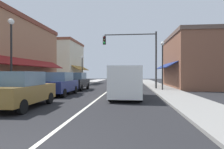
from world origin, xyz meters
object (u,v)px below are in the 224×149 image
Objects in this scene: parked_car_nearest_left at (22,90)px; street_lamp_left_near at (11,46)px; parked_car_third_left at (77,81)px; street_lamp_right_mid at (162,58)px; parked_car_second_left at (60,84)px; traffic_signal_mast_arm at (138,50)px; van_in_lane at (126,81)px; street_lamp_left_far at (82,65)px.

street_lamp_left_near reaches higher than parked_car_nearest_left.
parked_car_third_left is 8.75m from street_lamp_right_mid.
street_lamp_left_near is (-1.91, -7.64, 2.50)m from parked_car_third_left.
parked_car_second_left is 0.87× the size of street_lamp_right_mid.
street_lamp_left_near is (-1.91, -3.09, 2.50)m from parked_car_second_left.
traffic_signal_mast_arm is (6.14, 6.03, 3.29)m from parked_car_second_left.
parked_car_nearest_left is 0.79× the size of van_in_lane.
van_in_lane is at bearing 14.99° from street_lamp_left_near.
street_lamp_right_mid is (8.24, 9.81, 2.31)m from parked_car_nearest_left.
traffic_signal_mast_arm is at bearing 48.54° from street_lamp_left_near.
traffic_signal_mast_arm reaches higher than parked_car_second_left.
parked_car_third_left is (-0.20, 9.97, 0.00)m from parked_car_nearest_left.
street_lamp_right_mid is at bearing -35.43° from traffic_signal_mast_arm.
street_lamp_left_near is (-7.04, -1.88, 2.24)m from van_in_lane.
parked_car_second_left is at bearing -82.51° from street_lamp_left_far.
parked_car_second_left is at bearing 58.28° from street_lamp_left_near.
van_in_lane is (5.12, -5.75, 0.27)m from parked_car_third_left.
traffic_signal_mast_arm reaches higher than parked_car_third_left.
parked_car_nearest_left is 0.82× the size of street_lamp_left_near.
street_lamp_left_far is at bearing 97.27° from parked_car_second_left.
street_lamp_right_mid reaches higher than street_lamp_left_far.
van_in_lane is 0.86× the size of traffic_signal_mast_arm.
street_lamp_left_far is at bearing 89.37° from street_lamp_left_near.
traffic_signal_mast_arm is at bearing 82.66° from van_in_lane.
van_in_lane is 16.00m from street_lamp_left_far.
traffic_signal_mast_arm reaches higher than parked_car_nearest_left.
parked_car_second_left and parked_car_third_left have the same top height.
van_in_lane is at bearing 39.55° from parked_car_nearest_left.
parked_car_nearest_left is at bearing -47.84° from street_lamp_left_near.
van_in_lane reaches higher than parked_car_second_left.
street_lamp_right_mid is at bearing 48.95° from parked_car_nearest_left.
parked_car_second_left is 9.79m from street_lamp_right_mid.
street_lamp_left_near is at bearing -121.94° from parked_car_second_left.
parked_car_third_left is 9.00m from street_lamp_left_far.
traffic_signal_mast_arm is (1.02, 7.23, 3.02)m from van_in_lane.
parked_car_nearest_left and parked_car_third_left have the same top height.
street_lamp_left_far reaches higher than parked_car_third_left.
street_lamp_right_mid is (8.44, -0.16, 2.31)m from parked_car_third_left.
traffic_signal_mast_arm is 12.18m from street_lamp_left_near.
street_lamp_left_near is 1.07× the size of street_lamp_right_mid.
parked_car_second_left is 0.96× the size of street_lamp_left_far.
parked_car_second_left is 0.79× the size of van_in_lane.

